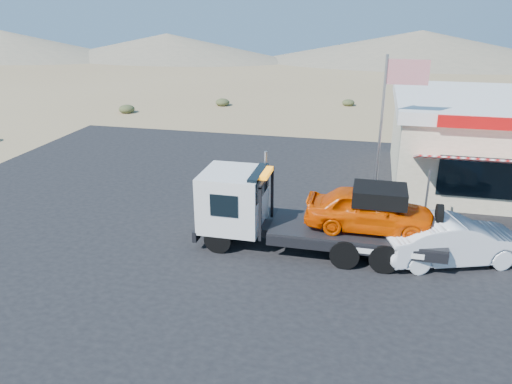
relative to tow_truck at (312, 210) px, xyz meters
The scene contains 7 objects.
ground 3.09m from the tow_truck, 167.12° to the right, with size 120.00×120.00×0.00m, color #8F7551.
asphalt_lot 2.85m from the tow_truck, 105.91° to the left, with size 32.00×24.00×0.02m, color black.
tow_truck is the anchor object (origin of this frame).
white_sedan 4.52m from the tow_truck, ahead, with size 1.57×4.49×1.48m, color silver.
flagpole 5.07m from the tow_truck, 59.91° to the left, with size 1.55×0.10×6.00m.
desert_scrub 18.11m from the tow_truck, 153.22° to the left, with size 26.63×35.75×0.64m.
distant_hills 55.93m from the tow_truck, 102.86° to the left, with size 126.00×48.00×4.20m.
Camera 1 is at (4.32, -14.35, 7.79)m, focal length 35.00 mm.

